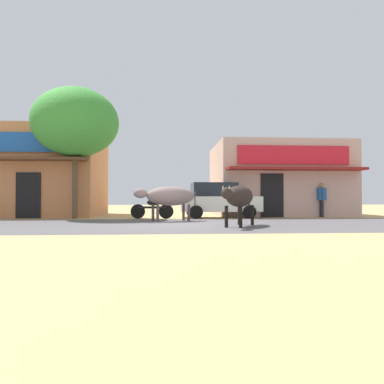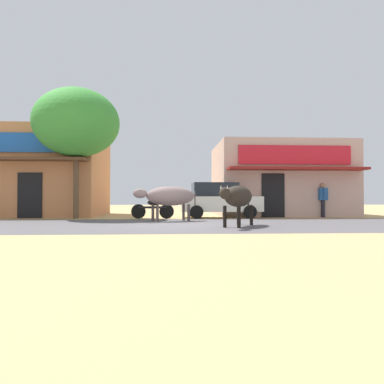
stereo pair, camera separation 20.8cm
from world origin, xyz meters
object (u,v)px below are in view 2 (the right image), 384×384
object	(u,v)px
cow_near_brown	(169,196)
roadside_tree	(77,123)
parked_hatchback_car	(219,200)
cow_far_dark	(238,197)
pedestrian_by_shop	(323,197)
parked_motorcycle	(153,208)

from	to	relation	value
cow_near_brown	roadside_tree	bearing A→B (deg)	151.71
parked_hatchback_car	roadside_tree	bearing A→B (deg)	-177.31
cow_far_dark	pedestrian_by_shop	distance (m)	7.51
parked_hatchback_car	cow_near_brown	xyz separation A→B (m)	(-2.30, -2.57, 0.15)
roadside_tree	parked_hatchback_car	world-z (taller)	roadside_tree
pedestrian_by_shop	cow_far_dark	bearing A→B (deg)	-133.24
pedestrian_by_shop	cow_near_brown	bearing A→B (deg)	-160.04
parked_motorcycle	cow_far_dark	world-z (taller)	cow_far_dark
cow_far_dark	pedestrian_by_shop	bearing A→B (deg)	46.76
cow_far_dark	parked_motorcycle	bearing A→B (deg)	121.61
roadside_tree	cow_far_dark	world-z (taller)	roadside_tree
parked_motorcycle	cow_near_brown	bearing A→B (deg)	-69.72
cow_far_dark	pedestrian_by_shop	xyz separation A→B (m)	(5.14, 5.47, 0.00)
roadside_tree	parked_motorcycle	xyz separation A→B (m)	(3.47, -0.27, -3.85)
parked_hatchback_car	cow_far_dark	xyz separation A→B (m)	(-0.08, -5.37, 0.12)
cow_near_brown	cow_far_dark	bearing A→B (deg)	-51.65
parked_hatchback_car	parked_motorcycle	xyz separation A→B (m)	(-3.04, -0.57, -0.36)
cow_far_dark	pedestrian_by_shop	world-z (taller)	pedestrian_by_shop
roadside_tree	parked_motorcycle	size ratio (longest dim) A/B	3.06
parked_hatchback_car	pedestrian_by_shop	distance (m)	5.06
roadside_tree	parked_hatchback_car	xyz separation A→B (m)	(6.51, 0.31, -3.49)
parked_motorcycle	cow_near_brown	size ratio (longest dim) A/B	0.75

